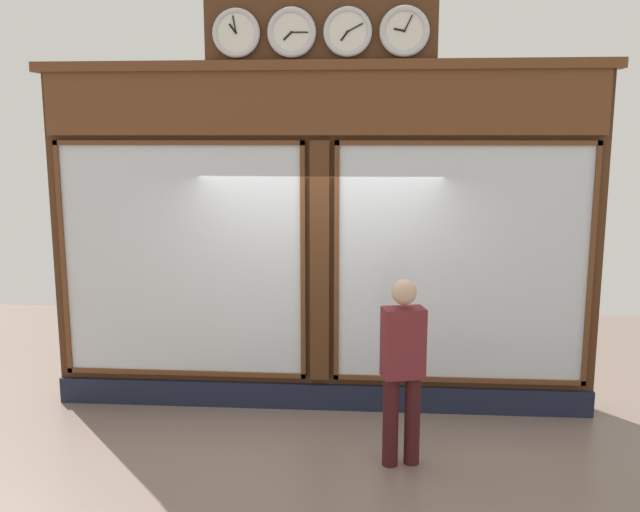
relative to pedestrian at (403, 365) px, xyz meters
name	(u,v)px	position (x,y,z in m)	size (l,w,h in m)	color
shop_facade	(321,236)	(0.81, -1.33, 0.94)	(5.85, 0.42, 4.23)	#4C2B16
pedestrian	(403,365)	(0.00, 0.00, 0.00)	(0.40, 0.30, 1.69)	#3A1316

